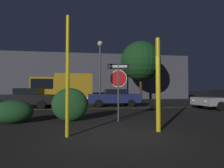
# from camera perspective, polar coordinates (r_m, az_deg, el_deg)

# --- Properties ---
(ground_plane) EXTENTS (260.00, 260.00, 0.00)m
(ground_plane) POSITION_cam_1_polar(r_m,az_deg,el_deg) (5.47, 2.19, -16.30)
(ground_plane) COLOR black
(road_center_stripe) EXTENTS (32.05, 0.12, 0.01)m
(road_center_stripe) POSITION_cam_1_polar(r_m,az_deg,el_deg) (12.64, -3.89, -7.98)
(road_center_stripe) COLOR gold
(road_center_stripe) RESTS_ON ground_plane
(stop_sign) EXTENTS (0.91, 0.21, 2.55)m
(stop_sign) POSITION_cam_1_polar(r_m,az_deg,el_deg) (7.45, 2.06, 1.45)
(stop_sign) COLOR #4C4C51
(stop_sign) RESTS_ON ground_plane
(yellow_pole_left) EXTENTS (0.11, 0.11, 3.55)m
(yellow_pole_left) POSITION_cam_1_polar(r_m,az_deg,el_deg) (5.26, -14.28, 2.67)
(yellow_pole_left) COLOR yellow
(yellow_pole_left) RESTS_ON ground_plane
(yellow_pole_right) EXTENTS (0.15, 0.15, 3.07)m
(yellow_pole_right) POSITION_cam_1_polar(r_m,az_deg,el_deg) (5.93, 14.82, -0.13)
(yellow_pole_right) COLOR yellow
(yellow_pole_right) RESTS_ON ground_plane
(hedge_bush_0) EXTENTS (1.61, 0.99, 0.94)m
(hedge_bush_0) POSITION_cam_1_polar(r_m,az_deg,el_deg) (8.19, -29.62, -7.85)
(hedge_bush_0) COLOR #1E4C23
(hedge_bush_0) RESTS_ON ground_plane
(hedge_bush_1) EXTENTS (1.53, 0.78, 1.43)m
(hedge_bush_1) POSITION_cam_1_polar(r_m,az_deg,el_deg) (7.79, -13.58, -6.55)
(hedge_bush_1) COLOR #1E4C23
(hedge_bush_1) RESTS_ON ground_plane
(passing_car_1) EXTENTS (4.49, 2.24, 1.46)m
(passing_car_1) POSITION_cam_1_polar(r_m,az_deg,el_deg) (14.62, -25.73, -4.10)
(passing_car_1) COLOR black
(passing_car_1) RESTS_ON ground_plane
(passing_car_2) EXTENTS (4.24, 1.98, 1.40)m
(passing_car_2) POSITION_cam_1_polar(r_m,az_deg,el_deg) (14.45, 0.53, -4.36)
(passing_car_2) COLOR navy
(passing_car_2) RESTS_ON ground_plane
(delivery_truck) EXTENTS (5.82, 2.76, 2.91)m
(delivery_truck) POSITION_cam_1_polar(r_m,az_deg,el_deg) (18.15, -16.01, -0.98)
(delivery_truck) COLOR gold
(delivery_truck) RESTS_ON ground_plane
(street_lamp) EXTENTS (0.55, 0.55, 6.39)m
(street_lamp) POSITION_cam_1_polar(r_m,az_deg,el_deg) (18.25, -3.89, 8.47)
(street_lamp) COLOR #4C4C51
(street_lamp) RESTS_ON ground_plane
(tree_0) EXTENTS (4.81, 4.81, 7.20)m
(tree_0) POSITION_cam_1_polar(r_m,az_deg,el_deg) (21.65, 9.34, 7.34)
(tree_0) COLOR #422D1E
(tree_0) RESTS_ON ground_plane
(building_backdrop) EXTENTS (28.72, 3.93, 6.31)m
(building_backdrop) POSITION_cam_1_polar(r_m,az_deg,el_deg) (25.77, -7.31, 2.22)
(building_backdrop) COLOR #4C4C56
(building_backdrop) RESTS_ON ground_plane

